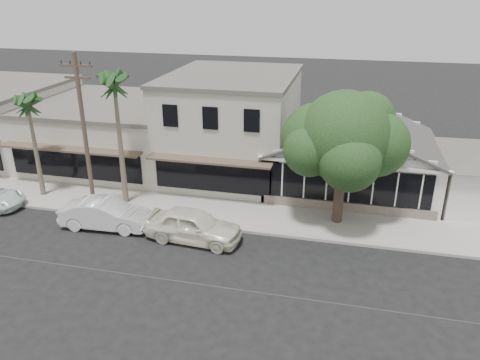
% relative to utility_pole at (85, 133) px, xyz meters
% --- Properties ---
extents(ground, '(140.00, 140.00, 0.00)m').
position_rel_utility_pole_xyz_m(ground, '(9.00, -5.20, -4.79)').
color(ground, black).
rests_on(ground, ground).
extents(sidewalk_north, '(90.00, 3.50, 0.15)m').
position_rel_utility_pole_xyz_m(sidewalk_north, '(1.00, 1.55, -4.71)').
color(sidewalk_north, '#9E9991').
rests_on(sidewalk_north, ground).
extents(corner_shop, '(10.40, 8.60, 5.10)m').
position_rel_utility_pole_xyz_m(corner_shop, '(14.00, 7.27, -2.17)').
color(corner_shop, white).
rests_on(corner_shop, ground).
extents(row_building_near, '(8.00, 10.00, 6.50)m').
position_rel_utility_pole_xyz_m(row_building_near, '(6.00, 8.30, -1.54)').
color(row_building_near, beige).
rests_on(row_building_near, ground).
extents(row_building_midnear, '(10.00, 10.00, 4.20)m').
position_rel_utility_pole_xyz_m(row_building_midnear, '(-3.00, 8.30, -2.69)').
color(row_building_midnear, beige).
rests_on(row_building_midnear, ground).
extents(utility_pole, '(1.80, 0.24, 9.00)m').
position_rel_utility_pole_xyz_m(utility_pole, '(0.00, 0.00, 0.00)').
color(utility_pole, brown).
rests_on(utility_pole, ground).
extents(car_0, '(5.08, 2.37, 1.68)m').
position_rel_utility_pole_xyz_m(car_0, '(6.45, -1.60, -3.95)').
color(car_0, white).
rests_on(car_0, ground).
extents(car_1, '(4.84, 1.94, 1.57)m').
position_rel_utility_pole_xyz_m(car_1, '(1.45, -1.36, -4.01)').
color(car_1, white).
rests_on(car_1, ground).
extents(shade_tree, '(6.59, 5.96, 7.31)m').
position_rel_utility_pole_xyz_m(shade_tree, '(13.42, 2.14, 0.02)').
color(shade_tree, '#4A392D').
rests_on(shade_tree, ground).
extents(palm_east, '(2.96, 2.96, 8.21)m').
position_rel_utility_pole_xyz_m(palm_east, '(1.17, 1.57, 2.28)').
color(palm_east, '#726651').
rests_on(palm_east, ground).
extents(palm_mid, '(2.21, 2.21, 6.70)m').
position_rel_utility_pole_xyz_m(palm_mid, '(-4.27, 1.39, 0.95)').
color(palm_mid, '#726651').
rests_on(palm_mid, ground).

